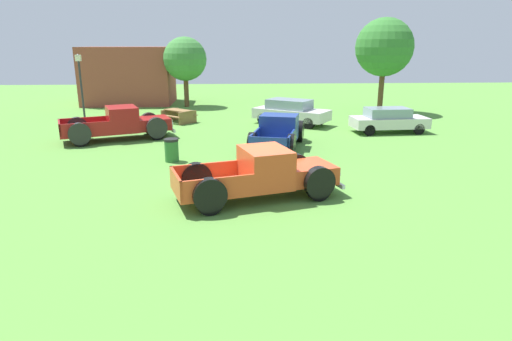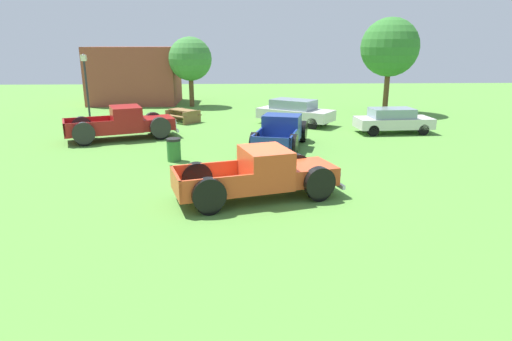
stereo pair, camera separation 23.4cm
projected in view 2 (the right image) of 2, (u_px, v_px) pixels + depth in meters
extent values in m
plane|color=#548C38|center=(263.00, 190.00, 14.32)|extent=(80.00, 80.00, 0.00)
cube|color=#D14723|center=(307.00, 172.00, 13.94)|extent=(1.92, 1.93, 0.56)
cube|color=silver|center=(329.00, 170.00, 14.18)|extent=(0.46, 1.36, 0.47)
sphere|color=silver|center=(320.00, 165.00, 14.73)|extent=(0.20, 0.20, 0.20)
sphere|color=silver|center=(338.00, 175.00, 13.60)|extent=(0.20, 0.20, 0.20)
cube|color=#D14723|center=(265.00, 167.00, 13.41)|extent=(1.76, 2.02, 1.18)
cube|color=#8C9EA8|center=(284.00, 157.00, 13.53)|extent=(0.46, 1.43, 0.52)
cube|color=#D14723|center=(211.00, 189.00, 13.02)|extent=(2.55, 2.26, 0.10)
cube|color=#D14723|center=(205.00, 172.00, 13.67)|extent=(2.09, 0.69, 0.56)
cube|color=#D14723|center=(217.00, 187.00, 12.18)|extent=(2.09, 0.69, 0.56)
cube|color=#D14723|center=(176.00, 182.00, 12.60)|extent=(0.57, 1.67, 0.56)
cylinder|color=black|center=(296.00, 174.00, 14.80)|extent=(0.81, 0.44, 0.78)
cylinder|color=#B7B7BC|center=(296.00, 173.00, 14.81)|extent=(0.37, 0.32, 0.31)
cylinder|color=black|center=(296.00, 168.00, 14.74)|extent=(1.02, 0.55, 0.98)
cylinder|color=black|center=(319.00, 189.00, 13.23)|extent=(0.81, 0.44, 0.78)
cylinder|color=#B7B7BC|center=(319.00, 189.00, 13.22)|extent=(0.37, 0.32, 0.31)
cylinder|color=black|center=(319.00, 183.00, 13.18)|extent=(1.02, 0.55, 0.98)
cylinder|color=black|center=(197.00, 184.00, 13.73)|extent=(0.81, 0.44, 0.78)
cylinder|color=#B7B7BC|center=(197.00, 183.00, 13.74)|extent=(0.37, 0.32, 0.31)
cylinder|color=black|center=(197.00, 178.00, 13.68)|extent=(1.02, 0.55, 0.98)
cylinder|color=black|center=(209.00, 201.00, 12.17)|extent=(0.81, 0.44, 0.78)
cylinder|color=#B7B7BC|center=(209.00, 202.00, 12.16)|extent=(0.37, 0.32, 0.31)
cylinder|color=black|center=(209.00, 195.00, 12.12)|extent=(1.02, 0.55, 0.98)
cube|color=silver|center=(330.00, 179.00, 14.28)|extent=(0.63, 1.82, 0.12)
cube|color=navy|center=(287.00, 128.00, 21.41)|extent=(1.86, 1.85, 0.55)
cube|color=silver|center=(289.00, 125.00, 22.13)|extent=(1.33, 0.42, 0.46)
sphere|color=silver|center=(277.00, 124.00, 22.23)|extent=(0.20, 0.20, 0.20)
sphere|color=silver|center=(301.00, 125.00, 21.97)|extent=(0.20, 0.20, 0.20)
cube|color=navy|center=(282.00, 127.00, 20.02)|extent=(1.95, 1.69, 1.15)
cube|color=#8C9EA8|center=(284.00, 120.00, 20.52)|extent=(1.40, 0.42, 0.50)
cube|color=navy|center=(275.00, 146.00, 18.58)|extent=(2.16, 2.46, 0.10)
cube|color=navy|center=(257.00, 138.00, 18.66)|extent=(0.63, 2.04, 0.55)
cube|color=navy|center=(294.00, 140.00, 18.31)|extent=(0.63, 2.04, 0.55)
cube|color=navy|center=(270.00, 144.00, 17.55)|extent=(1.63, 0.52, 0.55)
cylinder|color=black|center=(270.00, 133.00, 21.67)|extent=(0.41, 0.79, 0.76)
cylinder|color=#B7B7BC|center=(270.00, 133.00, 21.67)|extent=(0.31, 0.36, 0.30)
cylinder|color=black|center=(270.00, 129.00, 21.61)|extent=(0.52, 1.00, 0.96)
cylinder|color=black|center=(303.00, 134.00, 21.30)|extent=(0.41, 0.79, 0.76)
cylinder|color=#B7B7BC|center=(304.00, 134.00, 21.30)|extent=(0.31, 0.36, 0.30)
cylinder|color=black|center=(303.00, 130.00, 21.25)|extent=(0.52, 1.00, 0.96)
cylinder|color=black|center=(255.00, 148.00, 18.54)|extent=(0.41, 0.79, 0.76)
cylinder|color=#B7B7BC|center=(254.00, 148.00, 18.54)|extent=(0.31, 0.36, 0.30)
cylinder|color=black|center=(255.00, 143.00, 18.49)|extent=(0.52, 1.00, 0.96)
cylinder|color=black|center=(293.00, 150.00, 18.18)|extent=(0.41, 0.79, 0.76)
cylinder|color=#B7B7BC|center=(294.00, 150.00, 18.17)|extent=(0.31, 0.36, 0.30)
cylinder|color=black|center=(294.00, 145.00, 18.12)|extent=(0.52, 1.00, 0.96)
cube|color=silver|center=(289.00, 131.00, 22.25)|extent=(1.78, 0.58, 0.12)
cube|color=maroon|center=(157.00, 123.00, 22.52)|extent=(2.10, 2.11, 0.59)
cube|color=silver|center=(172.00, 122.00, 22.84)|extent=(0.59, 1.39, 0.50)
sphere|color=silver|center=(169.00, 119.00, 23.40)|extent=(0.22, 0.22, 0.22)
sphere|color=silver|center=(175.00, 123.00, 22.25)|extent=(0.22, 0.22, 0.22)
cube|color=maroon|center=(126.00, 119.00, 21.85)|extent=(1.96, 2.18, 1.24)
cube|color=#8C9EA8|center=(139.00, 112.00, 22.03)|extent=(0.60, 1.46, 0.54)
cube|color=maroon|center=(89.00, 132.00, 21.31)|extent=(2.76, 2.50, 0.11)
cube|color=maroon|center=(87.00, 123.00, 21.97)|extent=(2.14, 0.90, 0.59)
cube|color=maroon|center=(89.00, 128.00, 20.46)|extent=(2.14, 0.90, 0.59)
cube|color=maroon|center=(64.00, 127.00, 20.79)|extent=(0.73, 1.71, 0.59)
cylinder|color=black|center=(154.00, 126.00, 23.40)|extent=(0.85, 0.52, 0.82)
cylinder|color=#B7B7BC|center=(154.00, 126.00, 23.41)|extent=(0.40, 0.36, 0.33)
cylinder|color=black|center=(153.00, 122.00, 23.34)|extent=(1.07, 0.66, 1.03)
cylinder|color=black|center=(161.00, 132.00, 21.81)|extent=(0.85, 0.52, 0.82)
cylinder|color=#B7B7BC|center=(161.00, 132.00, 21.80)|extent=(0.40, 0.36, 0.33)
cylinder|color=black|center=(160.00, 128.00, 21.75)|extent=(1.07, 0.66, 1.03)
cylinder|color=black|center=(82.00, 131.00, 22.02)|extent=(0.85, 0.52, 0.82)
cylinder|color=#B7B7BC|center=(82.00, 131.00, 22.03)|extent=(0.40, 0.36, 0.33)
cylinder|color=black|center=(82.00, 127.00, 21.96)|extent=(1.07, 0.66, 1.03)
cylinder|color=black|center=(84.00, 137.00, 20.43)|extent=(0.85, 0.52, 0.82)
cylinder|color=#B7B7BC|center=(84.00, 138.00, 20.42)|extent=(0.40, 0.36, 0.33)
cylinder|color=black|center=(84.00, 133.00, 20.37)|extent=(1.07, 0.66, 1.03)
cube|color=silver|center=(174.00, 128.00, 22.95)|extent=(0.81, 1.87, 0.13)
cube|color=silver|center=(295.00, 114.00, 25.84)|extent=(4.70, 4.03, 0.61)
cube|color=#7F939E|center=(293.00, 104.00, 25.75)|extent=(2.92, 2.68, 0.56)
cylinder|color=black|center=(324.00, 120.00, 25.80)|extent=(0.65, 0.53, 0.65)
cylinder|color=black|center=(312.00, 124.00, 24.49)|extent=(0.65, 0.53, 0.65)
cylinder|color=black|center=(280.00, 115.00, 27.36)|extent=(0.65, 0.53, 0.65)
cylinder|color=black|center=(267.00, 119.00, 26.05)|extent=(0.65, 0.53, 0.65)
cube|color=silver|center=(393.00, 123.00, 23.40)|extent=(4.11, 1.88, 0.55)
cube|color=#7F939E|center=(392.00, 113.00, 23.24)|extent=(2.33, 1.51, 0.50)
cylinder|color=black|center=(411.00, 125.00, 24.30)|extent=(0.59, 0.22, 0.58)
cylinder|color=black|center=(423.00, 130.00, 22.91)|extent=(0.59, 0.22, 0.58)
cylinder|color=black|center=(364.00, 126.00, 24.05)|extent=(0.59, 0.22, 0.58)
cylinder|color=black|center=(373.00, 131.00, 22.65)|extent=(0.59, 0.22, 0.58)
cube|color=#2D2D33|center=(90.00, 121.00, 26.51)|extent=(0.36, 0.36, 0.25)
cylinder|color=#2D2D33|center=(87.00, 90.00, 25.99)|extent=(0.12, 0.12, 3.43)
cube|color=#F2EACC|center=(84.00, 58.00, 25.46)|extent=(0.28, 0.28, 0.36)
cone|color=#2D2D33|center=(83.00, 55.00, 25.41)|extent=(0.32, 0.32, 0.14)
cube|color=olive|center=(183.00, 110.00, 26.59)|extent=(1.88, 1.80, 0.06)
cube|color=olive|center=(190.00, 114.00, 27.12)|extent=(1.53, 1.41, 0.05)
cube|color=olive|center=(175.00, 116.00, 26.23)|extent=(1.53, 1.41, 0.05)
cube|color=olive|center=(192.00, 117.00, 26.21)|extent=(0.99, 1.10, 0.75)
cube|color=olive|center=(175.00, 115.00, 27.18)|extent=(0.99, 1.10, 0.75)
cylinder|color=#2D6B2D|center=(174.00, 151.00, 17.78)|extent=(0.56, 0.56, 0.85)
cylinder|color=black|center=(173.00, 140.00, 17.65)|extent=(0.59, 0.59, 0.10)
cylinder|color=brown|center=(386.00, 92.00, 29.88)|extent=(0.36, 0.36, 2.99)
sphere|color=#33752D|center=(390.00, 47.00, 29.06)|extent=(3.88, 3.88, 3.88)
cylinder|color=brown|center=(192.00, 91.00, 33.26)|extent=(0.36, 0.36, 2.36)
sphere|color=#3D7F38|center=(190.00, 59.00, 32.59)|extent=(3.24, 3.24, 3.24)
cube|color=brown|center=(135.00, 75.00, 34.90)|extent=(6.77, 4.94, 4.44)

